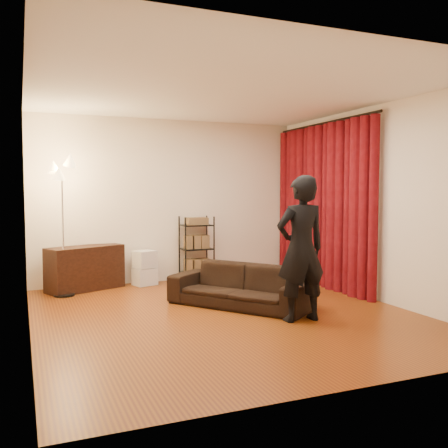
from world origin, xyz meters
name	(u,v)px	position (x,y,z in m)	size (l,w,h in m)	color
floor	(226,315)	(0.00, 0.00, 0.00)	(5.00, 5.00, 0.00)	brown
ceiling	(226,92)	(0.00, 0.00, 2.70)	(5.00, 5.00, 0.00)	white
wall_back	(169,201)	(0.00, 2.50, 1.35)	(5.00, 5.00, 0.00)	#EEDFC9
wall_front	(353,215)	(0.00, -2.50, 1.35)	(5.00, 5.00, 0.00)	#EEDFC9
wall_left	(27,208)	(-2.25, 0.00, 1.35)	(5.00, 5.00, 0.00)	#EEDFC9
wall_right	(376,203)	(2.25, 0.00, 1.35)	(5.00, 5.00, 0.00)	#EEDFC9
curtain_rod	(325,123)	(2.15, 1.12, 2.58)	(0.04, 0.04, 2.65)	black
curtain	(323,206)	(2.13, 1.12, 1.28)	(0.22, 2.65, 2.55)	maroon
sofa	(240,286)	(0.35, 0.34, 0.27)	(1.87, 0.73, 0.55)	black
person	(301,249)	(0.71, -0.59, 0.85)	(0.62, 0.41, 1.71)	black
media_cabinet	(85,268)	(-1.41, 2.23, 0.34)	(1.16, 0.43, 0.67)	black
storage_boxes	(145,268)	(-0.48, 2.25, 0.28)	(0.34, 0.27, 0.56)	silver
wire_shelf	(197,249)	(0.41, 2.28, 0.55)	(0.50, 0.35, 1.09)	black
floor_lamp	(63,228)	(-1.75, 1.88, 0.98)	(0.35, 0.35, 1.97)	silver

